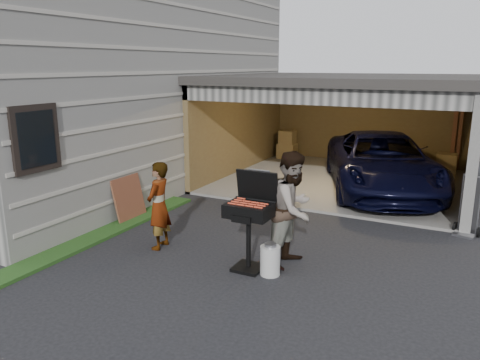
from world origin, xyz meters
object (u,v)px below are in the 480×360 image
object	(u,v)px
plywood_panel	(129,199)
hand_truck	(467,224)
minivan	(381,165)
man	(293,209)
bbq_grill	(250,213)
propane_tank	(270,261)
woman	(159,206)

from	to	relation	value
plywood_panel	hand_truck	xyz separation A→B (m)	(6.32, 2.20, -0.24)
minivan	man	size ratio (longest dim) A/B	2.79
minivan	bbq_grill	world-z (taller)	bbq_grill
propane_tank	hand_truck	bearing A→B (deg)	51.26
minivan	woman	bearing A→B (deg)	-136.83
woman	propane_tank	distance (m)	2.26
minivan	plywood_panel	size ratio (longest dim) A/B	5.56
hand_truck	minivan	bearing A→B (deg)	146.60
plywood_panel	bbq_grill	bearing A→B (deg)	-17.43
man	plywood_panel	size ratio (longest dim) A/B	1.99
bbq_grill	minivan	bearing A→B (deg)	80.43
bbq_grill	propane_tank	xyz separation A→B (m)	(0.38, -0.05, -0.69)
minivan	propane_tank	world-z (taller)	minivan
minivan	man	bearing A→B (deg)	-115.11
man	propane_tank	distance (m)	0.90
man	hand_truck	bearing A→B (deg)	-34.21
woman	hand_truck	bearing A→B (deg)	115.31
minivan	woman	world-z (taller)	woman
propane_tank	plywood_panel	bearing A→B (deg)	163.50
propane_tank	man	bearing A→B (deg)	75.20
bbq_grill	plywood_panel	distance (m)	3.49
minivan	hand_truck	bearing A→B (deg)	-69.31
woman	propane_tank	world-z (taller)	woman
woman	hand_truck	xyz separation A→B (m)	(4.83, 3.16, -0.55)
man	propane_tank	size ratio (longest dim) A/B	4.02
man	hand_truck	world-z (taller)	man
woman	bbq_grill	xyz separation A→B (m)	(1.80, -0.08, 0.15)
man	propane_tank	xyz separation A→B (m)	(-0.15, -0.55, -0.70)
bbq_grill	woman	bearing A→B (deg)	177.54
bbq_grill	man	bearing A→B (deg)	43.48
propane_tank	plywood_panel	xyz separation A→B (m)	(-3.68, 1.09, 0.23)
woman	hand_truck	size ratio (longest dim) A/B	1.32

